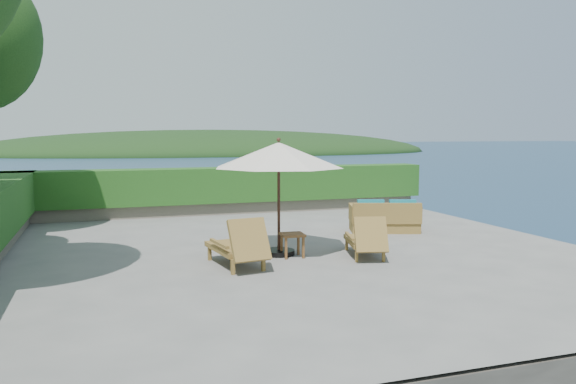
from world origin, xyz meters
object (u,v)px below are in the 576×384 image
object	(u,v)px
patio_umbrella	(279,156)
lounge_right	(366,239)
wicker_loveseat	(385,219)
lounge_left	(238,246)
side_table	(292,238)

from	to	relation	value
patio_umbrella	lounge_right	bearing A→B (deg)	-25.97
lounge_right	wicker_loveseat	distance (m)	2.91
wicker_loveseat	patio_umbrella	bearing A→B (deg)	-134.15
patio_umbrella	wicker_loveseat	distance (m)	3.92
lounge_left	lounge_right	size ratio (longest dim) A/B	1.09
wicker_loveseat	side_table	bearing A→B (deg)	-128.81
lounge_right	side_table	distance (m)	1.40
side_table	wicker_loveseat	size ratio (longest dim) A/B	0.25
lounge_right	lounge_left	bearing A→B (deg)	-164.87
patio_umbrella	lounge_left	world-z (taller)	patio_umbrella
lounge_left	side_table	world-z (taller)	lounge_left
lounge_left	wicker_loveseat	world-z (taller)	lounge_left
patio_umbrella	lounge_left	size ratio (longest dim) A/B	1.72
lounge_left	lounge_right	xyz separation A→B (m)	(2.49, 0.02, -0.04)
lounge_left	wicker_loveseat	xyz separation A→B (m)	(4.17, 2.39, -0.08)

